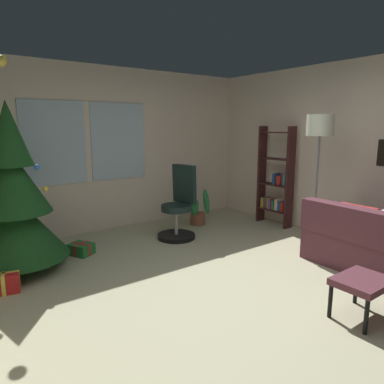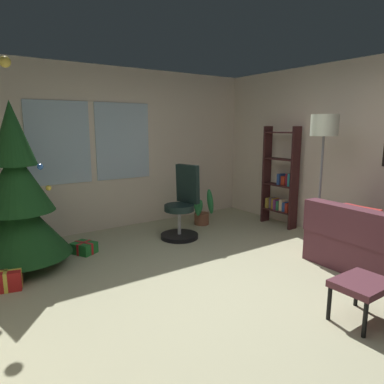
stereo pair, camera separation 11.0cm
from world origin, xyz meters
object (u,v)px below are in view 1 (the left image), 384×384
at_px(gift_box_red, 4,283).
at_px(potted_plant, 196,210).
at_px(footstool, 362,284).
at_px(holiday_tree, 15,203).
at_px(floor_lamp, 320,135).
at_px(gift_box_green, 81,249).
at_px(office_chair, 179,210).
at_px(bookshelf, 276,182).

relative_size(gift_box_red, potted_plant, 0.51).
relative_size(footstool, holiday_tree, 0.20).
distance_m(floor_lamp, potted_plant, 2.31).
distance_m(footstool, gift_box_green, 3.30).
distance_m(office_chair, floor_lamp, 2.23).
distance_m(holiday_tree, potted_plant, 2.86).
bearing_deg(bookshelf, gift_box_red, -179.42).
relative_size(footstool, gift_box_red, 1.51).
distance_m(footstool, potted_plant, 3.25).
xyz_separation_m(floor_lamp, potted_plant, (-0.73, 1.78, -1.28)).
bearing_deg(floor_lamp, gift_box_red, 165.52).
bearing_deg(footstool, holiday_tree, 127.13).
xyz_separation_m(footstool, potted_plant, (0.61, 3.19, -0.06)).
bearing_deg(office_chair, potted_plant, 32.63).
distance_m(holiday_tree, gift_box_green, 1.04).
distance_m(footstool, gift_box_red, 3.40).
height_order(holiday_tree, floor_lamp, holiday_tree).
xyz_separation_m(holiday_tree, bookshelf, (3.88, -0.46, -0.07)).
distance_m(gift_box_red, potted_plant, 3.14).
bearing_deg(floor_lamp, holiday_tree, 157.34).
distance_m(holiday_tree, bookshelf, 3.90).
relative_size(footstool, floor_lamp, 0.27).
bearing_deg(office_chair, bookshelf, -12.55).
distance_m(office_chair, bookshelf, 1.77).
bearing_deg(potted_plant, gift_box_green, -173.64).
bearing_deg(gift_box_red, bookshelf, 0.58).
xyz_separation_m(footstool, office_chair, (-0.00, 2.80, 0.11)).
distance_m(footstool, office_chair, 2.80).
bearing_deg(gift_box_red, footstool, -44.51).
height_order(gift_box_red, office_chair, office_chair).
bearing_deg(gift_box_green, footstool, -64.12).
height_order(holiday_tree, gift_box_green, holiday_tree).
bearing_deg(gift_box_red, holiday_tree, 64.04).
bearing_deg(floor_lamp, office_chair, 133.94).
height_order(gift_box_green, potted_plant, potted_plant).
distance_m(gift_box_green, potted_plant, 2.07).
bearing_deg(holiday_tree, bookshelf, -6.71).
bearing_deg(gift_box_red, office_chair, 9.86).
xyz_separation_m(gift_box_red, gift_box_green, (0.98, 0.58, -0.03)).
height_order(gift_box_green, office_chair, office_chair).
bearing_deg(bookshelf, potted_plant, 144.68).
xyz_separation_m(gift_box_green, office_chair, (1.44, -0.16, 0.35)).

